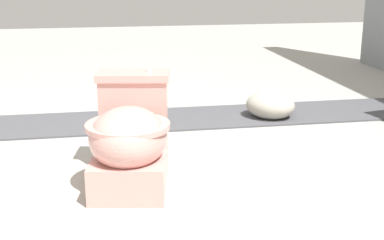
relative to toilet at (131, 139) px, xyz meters
name	(u,v)px	position (x,y,z in m)	size (l,w,h in m)	color
ground_plane	(170,186)	(0.08, 0.18, -0.22)	(14.00, 14.00, 0.00)	#A8A59E
gravel_strip	(218,117)	(-1.05, 0.68, -0.21)	(0.56, 8.00, 0.01)	#4C4C51
toilet	(131,139)	(0.00, 0.00, 0.00)	(0.68, 0.47, 0.52)	#E09E93
boulder_near	(270,105)	(-0.97, 1.02, -0.13)	(0.34, 0.29, 0.19)	#ADA899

